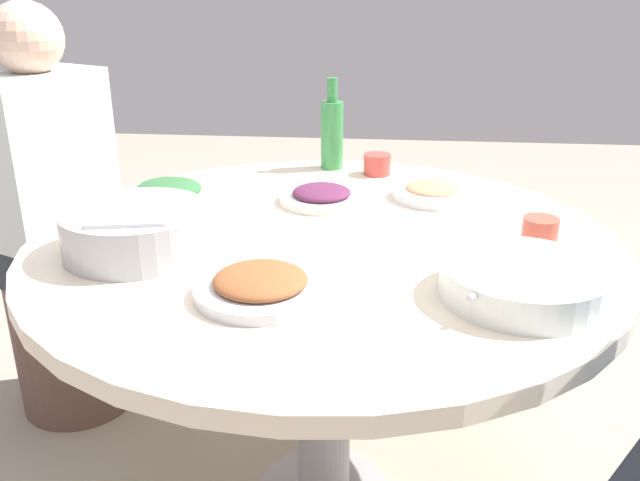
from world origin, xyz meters
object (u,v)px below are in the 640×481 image
dish_eggplant (322,196)px  stool_for_diner_right (73,339)px  dish_stirfry (261,285)px  diner_right (46,169)px  soup_bowl (523,283)px  tea_cup_near (377,164)px  dish_greens (168,194)px  dish_shrimp (433,192)px  green_bottle (332,133)px  round_dining_table (324,279)px  rice_bowl (136,230)px  tea_cup_far (540,235)px

dish_eggplant → stool_for_diner_right: bearing=170.9°
dish_stirfry → diner_right: size_ratio=0.32×
diner_right → soup_bowl: bearing=-27.6°
tea_cup_near → stool_for_diner_right: 1.06m
dish_greens → dish_stirfry: dish_greens is taller
soup_bowl → stool_for_diner_right: bearing=152.4°
dish_shrimp → dish_stirfry: bearing=-119.9°
tea_cup_near → dish_greens: bearing=-149.8°
stool_for_diner_right → green_bottle: bearing=14.0°
dish_greens → diner_right: bearing=157.9°
dish_shrimp → dish_greens: (-0.66, -0.09, 0.00)m
dish_shrimp → tea_cup_near: bearing=125.3°
round_dining_table → soup_bowl: size_ratio=4.38×
round_dining_table → tea_cup_near: tea_cup_near is taller
dish_shrimp → round_dining_table: bearing=-130.3°
dish_stirfry → stool_for_diner_right: (-0.72, 0.65, -0.53)m
rice_bowl → tea_cup_near: size_ratio=3.90×
green_bottle → diner_right: (-0.78, -0.19, -0.07)m
rice_bowl → dish_eggplant: 0.50m
dish_greens → dish_eggplant: 0.38m
dish_eggplant → round_dining_table: bearing=-83.3°
tea_cup_far → stool_for_diner_right: 1.42m
green_bottle → diner_right: bearing=-166.0°
dish_shrimp → diner_right: 1.06m
dish_stirfry → dish_eggplant: bearing=83.7°
dish_eggplant → green_bottle: 0.33m
round_dining_table → tea_cup_far: bearing=-4.8°
dish_stirfry → green_bottle: size_ratio=0.92×
tea_cup_near → dish_eggplant: bearing=-116.7°
stool_for_diner_right → soup_bowl: bearing=-27.6°
green_bottle → tea_cup_near: size_ratio=3.39×
rice_bowl → dish_greens: 0.32m
green_bottle → tea_cup_far: green_bottle is taller
rice_bowl → stool_for_diner_right: (-0.43, 0.48, -0.56)m
round_dining_table → tea_cup_near: (0.10, 0.50, 0.13)m
rice_bowl → green_bottle: bearing=62.9°
stool_for_diner_right → dish_stirfry: bearing=-42.3°
dish_shrimp → dish_eggplant: bearing=-168.3°
dish_stirfry → dish_shrimp: bearing=60.1°
rice_bowl → dish_eggplant: size_ratio=1.41×
soup_bowl → tea_cup_far: size_ratio=3.95×
tea_cup_far → dish_shrimp: bearing=120.7°
soup_bowl → tea_cup_near: soup_bowl is taller
diner_right → rice_bowl: bearing=-48.3°
dish_shrimp → dish_eggplant: (-0.28, -0.06, -0.00)m
dish_greens → diner_right: diner_right is taller
rice_bowl → tea_cup_near: bearing=52.3°
dish_eggplant → dish_shrimp: bearing=11.7°
stool_for_diner_right → diner_right: bearing=153.4°
soup_bowl → stool_for_diner_right: 1.44m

